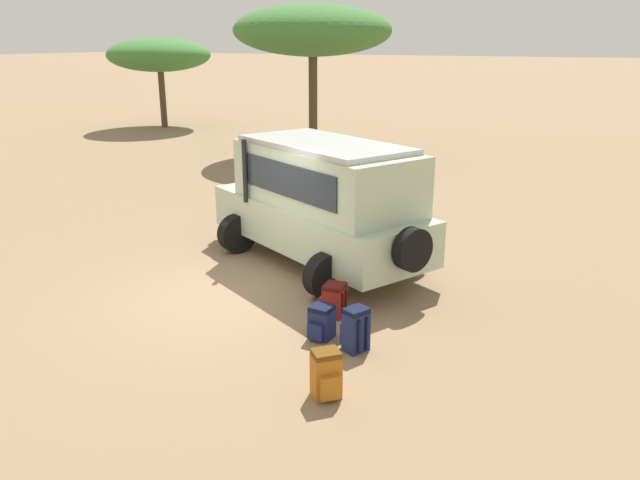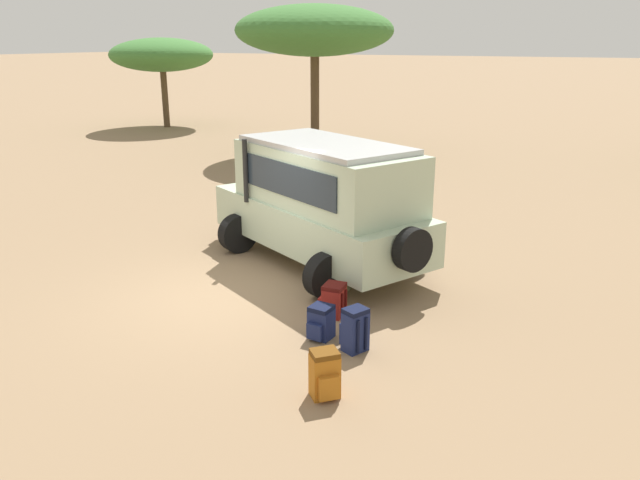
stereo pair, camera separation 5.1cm
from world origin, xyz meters
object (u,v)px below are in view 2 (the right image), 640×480
at_px(safari_vehicle, 322,200).
at_px(backpack_beside_front_wheel, 325,375).
at_px(backpack_near_rear_wheel, 355,330).
at_px(backpack_outermost, 321,322).
at_px(backpack_cluster_center, 333,300).
at_px(duffel_bag_low_black_case, 330,279).
at_px(acacia_tree_far_left, 162,55).
at_px(acacia_tree_left_mid, 315,31).

bearing_deg(safari_vehicle, backpack_beside_front_wheel, -62.81).
bearing_deg(backpack_near_rear_wheel, safari_vehicle, 124.09).
height_order(backpack_beside_front_wheel, backpack_outermost, backpack_beside_front_wheel).
distance_m(safari_vehicle, backpack_cluster_center, 2.65).
relative_size(backpack_cluster_center, duffel_bag_low_black_case, 0.57).
relative_size(backpack_beside_front_wheel, acacia_tree_far_left, 0.12).
relative_size(safari_vehicle, acacia_tree_left_mid, 0.89).
distance_m(backpack_beside_front_wheel, backpack_near_rear_wheel, 1.30).
bearing_deg(safari_vehicle, backpack_cluster_center, -58.89).
xyz_separation_m(safari_vehicle, backpack_beside_front_wheel, (2.21, -4.31, -0.99)).
bearing_deg(duffel_bag_low_black_case, safari_vehicle, 123.00).
height_order(backpack_outermost, duffel_bag_low_black_case, backpack_outermost).
relative_size(backpack_beside_front_wheel, backpack_near_rear_wheel, 0.96).
relative_size(safari_vehicle, acacia_tree_far_left, 1.03).
bearing_deg(backpack_beside_front_wheel, backpack_near_rear_wheel, 97.41).
xyz_separation_m(safari_vehicle, backpack_cluster_center, (1.26, -2.09, -1.03)).
xyz_separation_m(backpack_near_rear_wheel, duffel_bag_low_black_case, (-1.33, 1.92, -0.13)).
relative_size(duffel_bag_low_black_case, acacia_tree_left_mid, 0.16).
relative_size(duffel_bag_low_black_case, acacia_tree_far_left, 0.18).
bearing_deg(backpack_beside_front_wheel, acacia_tree_left_mid, 117.73).
height_order(backpack_beside_front_wheel, backpack_cluster_center, backpack_beside_front_wheel).
height_order(safari_vehicle, acacia_tree_far_left, acacia_tree_far_left).
bearing_deg(backpack_outermost, duffel_bag_low_black_case, 112.08).
bearing_deg(backpack_cluster_center, acacia_tree_far_left, 136.30).
relative_size(backpack_outermost, duffel_bag_low_black_case, 0.54).
bearing_deg(backpack_beside_front_wheel, safari_vehicle, 117.19).
distance_m(duffel_bag_low_black_case, acacia_tree_left_mid, 14.30).
distance_m(backpack_outermost, duffel_bag_low_black_case, 1.94).
xyz_separation_m(backpack_near_rear_wheel, backpack_outermost, (-0.61, 0.13, -0.07)).
distance_m(safari_vehicle, duffel_bag_low_black_case, 1.72).
height_order(backpack_cluster_center, backpack_near_rear_wheel, backpack_near_rear_wheel).
bearing_deg(acacia_tree_left_mid, backpack_outermost, -62.36).
relative_size(backpack_near_rear_wheel, backpack_outermost, 1.28).
height_order(backpack_near_rear_wheel, acacia_tree_far_left, acacia_tree_far_left).
distance_m(backpack_beside_front_wheel, acacia_tree_left_mid, 17.68).
bearing_deg(backpack_cluster_center, backpack_near_rear_wheel, -49.94).
bearing_deg(backpack_cluster_center, safari_vehicle, 121.11).
bearing_deg(backpack_near_rear_wheel, acacia_tree_far_left, 136.00).
distance_m(backpack_outermost, acacia_tree_far_left, 24.90).
xyz_separation_m(backpack_beside_front_wheel, duffel_bag_low_black_case, (-1.50, 3.21, -0.12)).
height_order(backpack_beside_front_wheel, acacia_tree_left_mid, acacia_tree_left_mid).
xyz_separation_m(backpack_outermost, acacia_tree_left_mid, (-7.21, 13.78, 4.29)).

